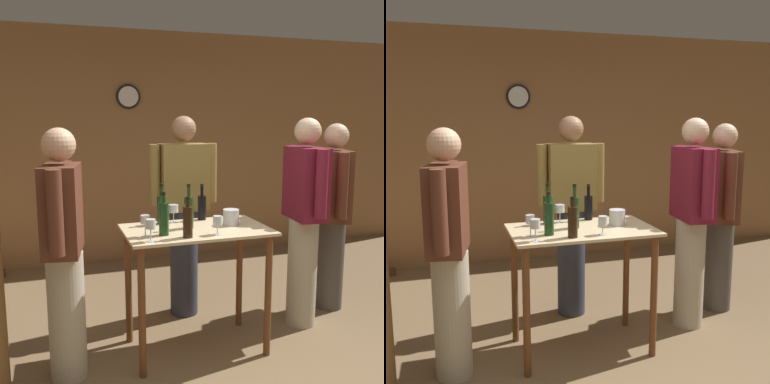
# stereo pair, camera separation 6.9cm
# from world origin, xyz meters

# --- Properties ---
(back_wall) EXTENTS (8.40, 0.08, 2.70)m
(back_wall) POSITION_xyz_m (-0.00, 3.01, 1.35)
(back_wall) COLOR #996B42
(back_wall) RESTS_ON ground_plane
(tasting_table) EXTENTS (1.04, 0.62, 0.92)m
(tasting_table) POSITION_xyz_m (-0.06, 0.70, 0.72)
(tasting_table) COLOR beige
(tasting_table) RESTS_ON ground_plane
(wine_bottle_far_left) EXTENTS (0.07, 0.07, 0.30)m
(wine_bottle_far_left) POSITION_xyz_m (-0.32, 0.60, 1.04)
(wine_bottle_far_left) COLOR #193819
(wine_bottle_far_left) RESTS_ON tasting_table
(wine_bottle_left) EXTENTS (0.07, 0.07, 0.30)m
(wine_bottle_left) POSITION_xyz_m (-0.25, 0.92, 1.04)
(wine_bottle_left) COLOR #193819
(wine_bottle_left) RESTS_ON tasting_table
(wine_bottle_center) EXTENTS (0.07, 0.07, 0.28)m
(wine_bottle_center) POSITION_xyz_m (-0.19, 0.49, 1.03)
(wine_bottle_center) COLOR black
(wine_bottle_center) RESTS_ON tasting_table
(wine_bottle_right) EXTENTS (0.07, 0.07, 0.32)m
(wine_bottle_right) POSITION_xyz_m (-0.10, 0.74, 1.05)
(wine_bottle_right) COLOR #193819
(wine_bottle_right) RESTS_ON tasting_table
(wine_bottle_far_right) EXTENTS (0.06, 0.06, 0.28)m
(wine_bottle_far_right) POSITION_xyz_m (0.08, 0.96, 1.03)
(wine_bottle_far_right) COLOR black
(wine_bottle_far_right) RESTS_ON tasting_table
(wine_glass_near_left) EXTENTS (0.06, 0.06, 0.15)m
(wine_glass_near_left) POSITION_xyz_m (-0.45, 0.61, 1.03)
(wine_glass_near_left) COLOR silver
(wine_glass_near_left) RESTS_ON tasting_table
(wine_glass_near_center) EXTENTS (0.06, 0.06, 0.15)m
(wine_glass_near_center) POSITION_xyz_m (-0.44, 0.47, 1.03)
(wine_glass_near_center) COLOR silver
(wine_glass_near_center) RESTS_ON tasting_table
(wine_glass_near_right) EXTENTS (0.07, 0.07, 0.14)m
(wine_glass_near_right) POSITION_xyz_m (-0.16, 0.94, 1.03)
(wine_glass_near_right) COLOR silver
(wine_glass_near_right) RESTS_ON tasting_table
(wine_glass_far_side) EXTENTS (0.06, 0.06, 0.13)m
(wine_glass_far_side) POSITION_xyz_m (0.03, 0.50, 1.01)
(wine_glass_far_side) COLOR silver
(wine_glass_far_side) RESTS_ON tasting_table
(ice_bucket) EXTENTS (0.12, 0.12, 0.12)m
(ice_bucket) POSITION_xyz_m (0.22, 0.73, 0.98)
(ice_bucket) COLOR silver
(ice_bucket) RESTS_ON tasting_table
(person_host) EXTENTS (0.34, 0.56, 1.66)m
(person_host) POSITION_xyz_m (1.33, 1.04, 0.88)
(person_host) COLOR #4C4742
(person_host) RESTS_ON ground_plane
(person_visitor_with_scarf) EXTENTS (0.59, 0.24, 1.72)m
(person_visitor_with_scarf) POSITION_xyz_m (0.04, 1.33, 0.91)
(person_visitor_with_scarf) COLOR #333847
(person_visitor_with_scarf) RESTS_ON ground_plane
(person_visitor_bearded) EXTENTS (0.25, 0.59, 1.71)m
(person_visitor_bearded) POSITION_xyz_m (0.91, 0.82, 0.90)
(person_visitor_bearded) COLOR #B7AD93
(person_visitor_bearded) RESTS_ON ground_plane
(person_visitor_near_door) EXTENTS (0.29, 0.58, 1.65)m
(person_visitor_near_door) POSITION_xyz_m (-0.98, 0.61, 0.87)
(person_visitor_near_door) COLOR #B7AD93
(person_visitor_near_door) RESTS_ON ground_plane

